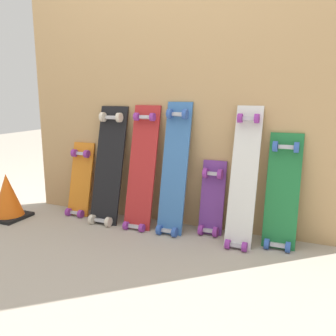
{
  "coord_description": "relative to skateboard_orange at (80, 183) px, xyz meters",
  "views": [
    {
      "loc": [
        0.95,
        -2.29,
        0.94
      ],
      "look_at": [
        0.0,
        -0.07,
        0.44
      ],
      "focal_mm": 38.35,
      "sensor_mm": 36.0,
      "label": 1
    }
  ],
  "objects": [
    {
      "name": "plywood_wall_panel",
      "position": [
        0.77,
        0.11,
        0.64
      ],
      "size": [
        2.42,
        0.04,
        1.77
      ],
      "primitive_type": "cube",
      "color": "tan",
      "rests_on": "ground"
    },
    {
      "name": "skateboard_blue",
      "position": [
        0.81,
        -0.03,
        0.16
      ],
      "size": [
        0.18,
        0.28,
        0.95
      ],
      "color": "#386BAD",
      "rests_on": "ground"
    },
    {
      "name": "skateboard_red",
      "position": [
        0.57,
        -0.04,
        0.15
      ],
      "size": [
        0.2,
        0.29,
        0.93
      ],
      "color": "#B22626",
      "rests_on": "ground"
    },
    {
      "name": "skateboard_purple",
      "position": [
        1.07,
        0.02,
        -0.03
      ],
      "size": [
        0.16,
        0.18,
        0.56
      ],
      "color": "#6B338C",
      "rests_on": "ground"
    },
    {
      "name": "ground_plane",
      "position": [
        0.77,
        0.04,
        -0.25
      ],
      "size": [
        12.0,
        12.0,
        0.0
      ],
      "primitive_type": "plane",
      "color": "#A89E8E"
    },
    {
      "name": "traffic_cone",
      "position": [
        -0.45,
        -0.31,
        -0.08
      ],
      "size": [
        0.26,
        0.26,
        0.35
      ],
      "color": "black",
      "rests_on": "ground"
    },
    {
      "name": "skateboard_white",
      "position": [
        1.29,
        -0.06,
        0.15
      ],
      "size": [
        0.17,
        0.32,
        0.94
      ],
      "color": "silver",
      "rests_on": "ground"
    },
    {
      "name": "skateboard_black",
      "position": [
        0.29,
        -0.04,
        0.15
      ],
      "size": [
        0.23,
        0.3,
        0.91
      ],
      "color": "black",
      "rests_on": "ground"
    },
    {
      "name": "skateboard_orange",
      "position": [
        0.0,
        0.0,
        0.0
      ],
      "size": [
        0.19,
        0.21,
        0.63
      ],
      "color": "orange",
      "rests_on": "ground"
    },
    {
      "name": "skateboard_green",
      "position": [
        1.53,
        -0.01,
        0.07
      ],
      "size": [
        0.2,
        0.23,
        0.77
      ],
      "color": "#1E7238",
      "rests_on": "ground"
    }
  ]
}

